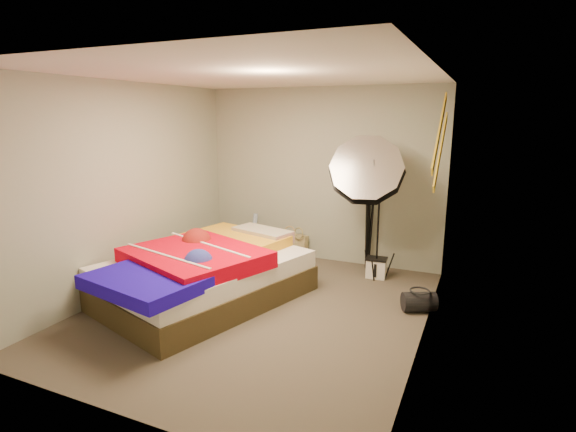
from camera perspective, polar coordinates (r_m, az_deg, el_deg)
The scene contains 15 objects.
floor at distance 5.10m, azimuth -3.85°, elevation -11.74°, with size 4.00×4.00×0.00m, color #4C453A.
ceiling at distance 4.66m, azimuth -4.32°, elevation 17.48°, with size 4.00×4.00×0.00m, color silver.
wall_back at distance 6.54m, azimuth 4.20°, elevation 5.11°, with size 3.50×3.50×0.00m, color #959A8A.
wall_front at distance 3.15m, azimuth -21.40°, elevation -3.99°, with size 3.50×3.50×0.00m, color #959A8A.
wall_left at distance 5.75m, azimuth -19.69°, elevation 3.36°, with size 4.00×4.00×0.00m, color #959A8A.
wall_right at distance 4.21m, azimuth 17.47°, elevation 0.35°, with size 4.00×4.00×0.00m, color #959A8A.
tote_bag at distance 6.79m, azimuth 1.03°, elevation -3.83°, with size 0.36×0.11×0.36m, color tan.
wrapping_roll at distance 6.97m, azimuth -4.37°, elevation -2.26°, with size 0.07×0.07×0.63m, color #5D80B9.
camera_case at distance 6.09m, azimuth 11.14°, elevation -6.55°, with size 0.25×0.18×0.25m, color white.
duffel_bag at distance 5.21m, azimuth 16.30°, elevation -10.40°, with size 0.22×0.22×0.36m, color black.
wall_stripe_upper at distance 4.72m, azimuth 18.68°, elevation 10.12°, with size 0.02×1.10×0.10m, color gold.
wall_stripe_lower at distance 4.98m, azimuth 18.80°, elevation 7.91°, with size 0.02×1.10×0.10m, color gold.
bed at distance 5.31m, azimuth -10.54°, elevation -7.06°, with size 2.17×2.73×0.66m.
photo_umbrella at distance 5.67m, azimuth 9.98°, elevation 5.52°, with size 1.11×0.77×1.98m.
camera_tripod at distance 6.28m, azimuth 10.25°, elevation 0.56°, with size 0.10×0.10×1.41m.
Camera 1 is at (2.19, -4.10, 2.11)m, focal length 28.00 mm.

